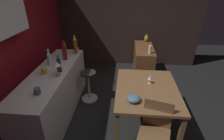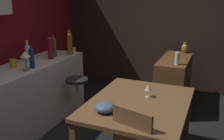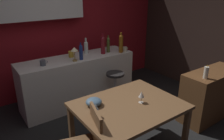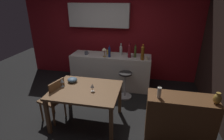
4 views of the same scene
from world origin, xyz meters
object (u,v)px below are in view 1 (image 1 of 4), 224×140
(dining_table, at_px, (147,92))
(bar_stool, at_px, (89,85))
(chair_near_window, at_px, (155,130))
(wine_glass_right, at_px, (151,100))
(fruit_bowl, at_px, (134,99))
(wine_bottle_ruby, at_px, (64,51))
(wine_bottle_clear, at_px, (49,58))
(wine_bottle_amber, at_px, (75,45))
(counter_lamp, at_px, (57,65))
(vase_brass, at_px, (146,38))
(wine_bottle_cobalt, at_px, (59,64))
(cup_mustard, at_px, (44,71))
(cup_slate, at_px, (37,91))
(sideboard_cabinet, at_px, (143,63))
(wine_bottle_olive, at_px, (65,49))
(cup_cream, at_px, (77,50))
(pillar_candle_tall, at_px, (150,50))
(wine_glass_left, at_px, (150,78))

(dining_table, bearing_deg, bar_stool, 61.45)
(bar_stool, bearing_deg, chair_near_window, -136.59)
(wine_glass_right, bearing_deg, fruit_bowl, 64.01)
(dining_table, xyz_separation_m, wine_bottle_ruby, (0.63, 1.53, 0.42))
(dining_table, xyz_separation_m, wine_bottle_clear, (0.38, 1.73, 0.38))
(wine_bottle_ruby, bearing_deg, wine_bottle_amber, -19.97)
(fruit_bowl, height_order, counter_lamp, counter_lamp)
(dining_table, height_order, wine_glass_right, wine_glass_right)
(wine_glass_right, distance_m, vase_brass, 2.62)
(counter_lamp, xyz_separation_m, vase_brass, (2.15, -1.61, -0.18))
(wine_bottle_ruby, relative_size, wine_bottle_cobalt, 1.28)
(bar_stool, height_order, wine_glass_right, wine_glass_right)
(wine_bottle_ruby, bearing_deg, dining_table, -112.31)
(cup_mustard, relative_size, vase_brass, 0.68)
(wine_bottle_cobalt, height_order, cup_slate, wine_bottle_cobalt)
(sideboard_cabinet, relative_size, wine_bottle_cobalt, 3.68)
(sideboard_cabinet, relative_size, counter_lamp, 4.53)
(sideboard_cabinet, distance_m, cup_slate, 2.78)
(chair_near_window, height_order, bar_stool, chair_near_window)
(wine_bottle_ruby, distance_m, counter_lamp, 0.63)
(chair_near_window, bearing_deg, wine_bottle_olive, 49.32)
(cup_cream, distance_m, vase_brass, 1.93)
(fruit_bowl, height_order, pillar_candle_tall, pillar_candle_tall)
(dining_table, xyz_separation_m, cup_slate, (-0.52, 1.53, 0.29))
(counter_lamp, bearing_deg, wine_glass_right, -107.95)
(sideboard_cabinet, height_order, chair_near_window, chair_near_window)
(cup_mustard, height_order, cup_cream, cup_mustard)
(bar_stool, bearing_deg, sideboard_cabinet, -47.68)
(wine_bottle_ruby, height_order, wine_bottle_amber, wine_bottle_ruby)
(cup_mustard, bearing_deg, pillar_candle_tall, -56.10)
(wine_glass_left, height_order, wine_bottle_olive, wine_bottle_olive)
(cup_mustard, bearing_deg, cup_slate, -164.31)
(wine_glass_left, height_order, vase_brass, vase_brass)
(wine_glass_left, xyz_separation_m, wine_bottle_cobalt, (-0.02, 1.51, 0.19))
(pillar_candle_tall, bearing_deg, wine_bottle_ruby, 111.54)
(fruit_bowl, bearing_deg, bar_stool, 42.42)
(wine_glass_left, relative_size, wine_bottle_olive, 0.45)
(cup_mustard, relative_size, counter_lamp, 0.51)
(bar_stool, bearing_deg, counter_lamp, 150.16)
(chair_near_window, bearing_deg, wine_bottle_cobalt, 63.38)
(wine_glass_right, bearing_deg, cup_mustard, 73.02)
(sideboard_cabinet, xyz_separation_m, chair_near_window, (-2.31, 0.02, 0.08))
(dining_table, relative_size, wine_bottle_ruby, 3.26)
(fruit_bowl, bearing_deg, pillar_candle_tall, -13.43)
(wine_glass_right, bearing_deg, cup_slate, 91.87)
(cup_slate, xyz_separation_m, cup_cream, (1.58, -0.11, 0.00))
(bar_stool, relative_size, pillar_candle_tall, 3.19)
(fruit_bowl, xyz_separation_m, pillar_candle_tall, (1.66, -0.40, 0.12))
(dining_table, distance_m, wine_bottle_cobalt, 1.51)
(wine_glass_right, bearing_deg, vase_brass, -3.85)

